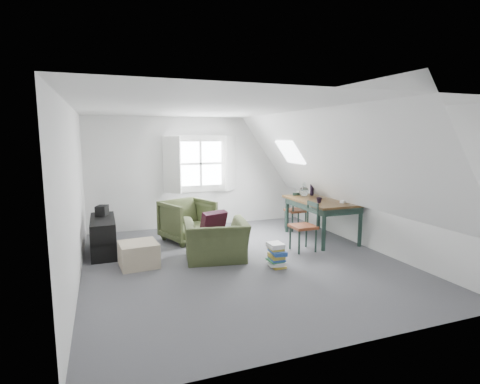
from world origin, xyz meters
name	(u,v)px	position (x,y,z in m)	size (l,w,h in m)	color
floor	(242,261)	(0.00, 0.00, 0.00)	(5.50, 5.50, 0.00)	#4D4E52
ceiling	(242,109)	(0.00, 0.00, 2.50)	(5.50, 5.50, 0.00)	white
wall_back	(200,172)	(0.00, 2.75, 1.25)	(5.00, 5.00, 0.00)	silver
wall_front	(345,225)	(0.00, -2.75, 1.25)	(5.00, 5.00, 0.00)	silver
wall_left	(74,196)	(-2.50, 0.00, 1.25)	(5.50, 5.50, 0.00)	silver
wall_right	(368,181)	(2.50, 0.00, 1.25)	(5.50, 5.50, 0.00)	silver
slope_left	(143,157)	(-1.55, 0.00, 1.78)	(5.50, 5.50, 0.00)	white
slope_right	(325,153)	(1.55, 0.00, 1.78)	(5.50, 5.50, 0.00)	white
dormer_window	(201,164)	(0.00, 2.68, 1.45)	(1.71, 0.35, 1.30)	white
skylight	(290,152)	(1.55, 1.30, 1.75)	(0.55, 0.75, 0.04)	white
armchair_near	(216,260)	(-0.38, 0.24, 0.00)	(1.03, 0.90, 0.67)	#3A4423
armchair_far	(188,240)	(-0.57, 1.57, 0.00)	(0.88, 0.90, 0.82)	#3A4423
throw_pillow	(213,224)	(-0.38, 0.39, 0.59)	(0.45, 0.13, 0.45)	#360E1E
ottoman	(139,254)	(-1.64, 0.38, 0.19)	(0.58, 0.58, 0.39)	tan
dining_table	(322,205)	(2.00, 0.77, 0.70)	(0.97, 1.61, 0.81)	#38230E
demijohn	(304,191)	(1.85, 1.22, 0.93)	(0.20, 0.20, 0.29)	silver
vase_twigs	(312,189)	(2.10, 1.32, 0.95)	(0.08, 0.09, 0.64)	black
cup	(319,203)	(1.75, 0.47, 0.81)	(0.11, 0.11, 0.10)	black
paper_box	(344,202)	(2.20, 0.32, 0.83)	(0.13, 0.09, 0.04)	white
dining_chair_far	(296,210)	(1.88, 1.58, 0.45)	(0.41, 0.41, 0.87)	maroon
dining_chair_near	(305,226)	(1.29, 0.18, 0.47)	(0.42, 0.42, 0.89)	maroon
media_shelf	(103,238)	(-2.16, 1.27, 0.28)	(0.41, 1.23, 0.63)	black
electronics_box	(102,211)	(-2.16, 1.56, 0.72)	(0.18, 0.25, 0.20)	black
magazine_stack	(277,255)	(0.42, -0.44, 0.20)	(0.29, 0.35, 0.39)	#B29933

